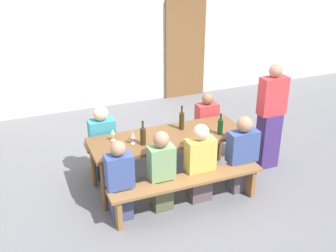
# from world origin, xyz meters

# --- Properties ---
(ground_plane) EXTENTS (24.00, 24.00, 0.00)m
(ground_plane) POSITION_xyz_m (0.00, 0.00, 0.00)
(ground_plane) COLOR slate
(back_wall) EXTENTS (14.00, 0.20, 3.20)m
(back_wall) POSITION_xyz_m (0.00, 3.33, 1.60)
(back_wall) COLOR silver
(back_wall) RESTS_ON ground
(wooden_door) EXTENTS (0.90, 0.06, 2.10)m
(wooden_door) POSITION_xyz_m (1.68, 3.19, 1.05)
(wooden_door) COLOR brown
(wooden_door) RESTS_ON ground
(tasting_table) EXTENTS (2.16, 0.73, 0.75)m
(tasting_table) POSITION_xyz_m (0.00, 0.00, 0.67)
(tasting_table) COLOR brown
(tasting_table) RESTS_ON ground
(bench_near) EXTENTS (2.06, 0.30, 0.45)m
(bench_near) POSITION_xyz_m (0.00, -0.67, 0.36)
(bench_near) COLOR olive
(bench_near) RESTS_ON ground
(bench_far) EXTENTS (2.06, 0.30, 0.45)m
(bench_far) POSITION_xyz_m (0.00, 0.67, 0.36)
(bench_far) COLOR olive
(bench_far) RESTS_ON ground
(wine_bottle_0) EXTENTS (0.08, 0.08, 0.34)m
(wine_bottle_0) POSITION_xyz_m (-0.40, -0.11, 0.87)
(wine_bottle_0) COLOR #332814
(wine_bottle_0) RESTS_ON tasting_table
(wine_bottle_1) EXTENTS (0.07, 0.07, 0.31)m
(wine_bottle_1) POSITION_xyz_m (0.69, -0.22, 0.87)
(wine_bottle_1) COLOR #143319
(wine_bottle_1) RESTS_ON tasting_table
(wine_bottle_2) EXTENTS (0.07, 0.07, 0.35)m
(wine_bottle_2) POSITION_xyz_m (0.26, 0.13, 0.88)
(wine_bottle_2) COLOR #332814
(wine_bottle_2) RESTS_ON tasting_table
(wine_glass_0) EXTENTS (0.08, 0.08, 0.18)m
(wine_glass_0) POSITION_xyz_m (-0.52, -0.04, 0.88)
(wine_glass_0) COLOR silver
(wine_glass_0) RESTS_ON tasting_table
(wine_glass_1) EXTENTS (0.06, 0.06, 0.17)m
(wine_glass_1) POSITION_xyz_m (-0.73, 0.15, 0.87)
(wine_glass_1) COLOR silver
(wine_glass_1) RESTS_ON tasting_table
(seated_guest_near_0) EXTENTS (0.33, 0.24, 1.07)m
(seated_guest_near_0) POSITION_xyz_m (-0.84, -0.52, 0.51)
(seated_guest_near_0) COLOR #3D446C
(seated_guest_near_0) RESTS_ON ground
(seated_guest_near_1) EXTENTS (0.33, 0.24, 1.10)m
(seated_guest_near_1) POSITION_xyz_m (-0.30, -0.52, 0.53)
(seated_guest_near_1) COLOR #52553B
(seated_guest_near_1) RESTS_ON ground
(seated_guest_near_2) EXTENTS (0.38, 0.24, 1.10)m
(seated_guest_near_2) POSITION_xyz_m (0.24, -0.52, 0.52)
(seated_guest_near_2) COLOR #58484C
(seated_guest_near_2) RESTS_ON ground
(seated_guest_near_3) EXTENTS (0.41, 0.24, 1.10)m
(seated_guest_near_3) POSITION_xyz_m (0.88, -0.52, 0.52)
(seated_guest_near_3) COLOR #554C54
(seated_guest_near_3) RESTS_ON ground
(seated_guest_far_0) EXTENTS (0.37, 0.24, 1.11)m
(seated_guest_far_0) POSITION_xyz_m (-0.80, 0.52, 0.53)
(seated_guest_far_0) COLOR navy
(seated_guest_far_0) RESTS_ON ground
(seated_guest_far_1) EXTENTS (0.34, 0.24, 1.08)m
(seated_guest_far_1) POSITION_xyz_m (0.86, 0.52, 0.51)
(seated_guest_far_1) COLOR #3C3453
(seated_guest_far_1) RESTS_ON ground
(standing_host) EXTENTS (0.40, 0.24, 1.62)m
(standing_host) POSITION_xyz_m (1.59, -0.10, 0.78)
(standing_host) COLOR #402B6B
(standing_host) RESTS_ON ground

